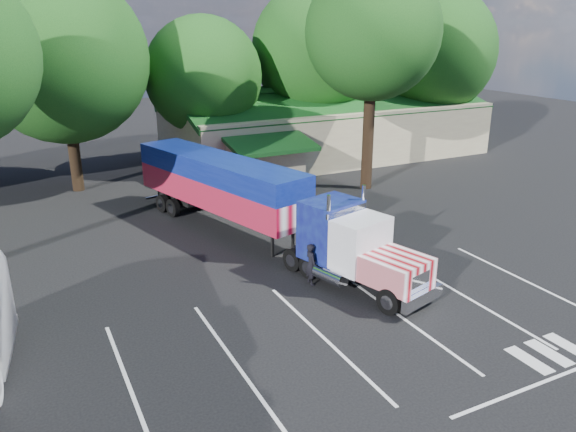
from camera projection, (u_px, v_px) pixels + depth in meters
name	position (u px, v px, depth m)	size (l,w,h in m)	color
ground	(253.00, 271.00, 23.87)	(120.00, 120.00, 0.00)	black
event_hall	(324.00, 127.00, 44.01)	(24.20, 14.12, 5.55)	#BAB28A
tree_row_c	(62.00, 58.00, 32.80)	(10.00, 10.00, 13.05)	black
tree_row_d	(204.00, 76.00, 38.19)	(8.00, 8.00, 10.60)	black
tree_row_e	(315.00, 50.00, 41.94)	(9.60, 9.60, 12.90)	black
tree_row_f	(431.00, 52.00, 45.26)	(10.40, 10.40, 13.00)	black
tree_near_right	(373.00, 32.00, 32.83)	(8.00, 8.00, 13.50)	black
semi_truck	(249.00, 197.00, 26.70)	(7.16, 18.25, 3.84)	black
woman	(311.00, 264.00, 22.44)	(0.63, 0.42, 1.74)	black
bicycle	(350.00, 234.00, 26.90)	(0.57, 1.63, 0.86)	black
silver_sedan	(312.00, 159.00, 39.93)	(1.67, 4.80, 1.58)	#9FA0A6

